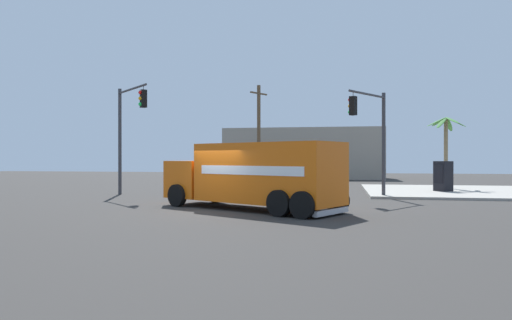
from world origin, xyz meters
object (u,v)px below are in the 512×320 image
object	(u,v)px
delivery_truck	(254,175)
vending_machine_red	(443,176)
traffic_light_secondary	(127,124)
utility_pole	(259,133)
traffic_light_primary	(373,127)
palm_tree_far	(446,140)

from	to	relation	value
delivery_truck	vending_machine_red	size ratio (longest dim) A/B	4.57
traffic_light_secondary	utility_pole	distance (m)	15.03
traffic_light_secondary	traffic_light_primary	bearing A→B (deg)	1.86
traffic_light_primary	palm_tree_far	size ratio (longest dim) A/B	1.16
traffic_light_primary	traffic_light_secondary	world-z (taller)	traffic_light_secondary
traffic_light_primary	palm_tree_far	bearing A→B (deg)	55.60
delivery_truck	utility_pole	xyz separation A→B (m)	(-3.31, 19.80, 2.88)
traffic_light_primary	delivery_truck	bearing A→B (deg)	-130.77
traffic_light_secondary	vending_machine_red	distance (m)	19.34
palm_tree_far	utility_pole	xyz separation A→B (m)	(-13.91, 5.92, 0.94)
vending_machine_red	utility_pole	distance (m)	16.18
delivery_truck	palm_tree_far	distance (m)	17.58
traffic_light_primary	traffic_light_secondary	xyz separation A→B (m)	(-13.84, -0.45, 0.32)
delivery_truck	traffic_light_primary	size ratio (longest dim) A/B	1.50
palm_tree_far	vending_machine_red	bearing A→B (deg)	-104.67
traffic_light_secondary	vending_machine_red	bearing A→B (deg)	15.89
vending_machine_red	palm_tree_far	size ratio (longest dim) A/B	0.38
traffic_light_primary	utility_pole	distance (m)	16.15
delivery_truck	vending_machine_red	distance (m)	14.71
traffic_light_secondary	vending_machine_red	size ratio (longest dim) A/B	3.42
traffic_light_primary	traffic_light_secondary	bearing A→B (deg)	-178.14
delivery_truck	palm_tree_far	xyz separation A→B (m)	(10.60, 13.89, 1.94)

